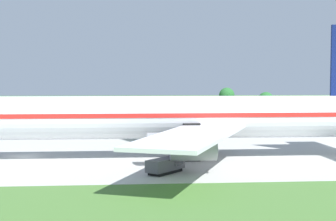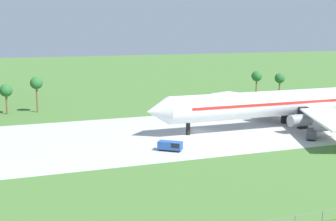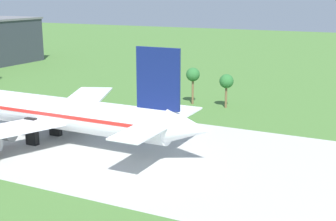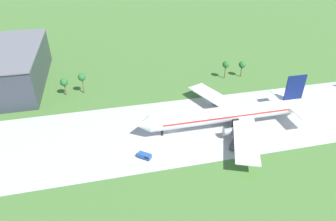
# 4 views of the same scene
# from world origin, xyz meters

# --- Properties ---
(ground_plane) EXTENTS (600.00, 600.00, 0.00)m
(ground_plane) POSITION_xyz_m (0.00, 0.00, 0.00)
(ground_plane) COLOR #477233
(taxiway_strip) EXTENTS (320.00, 44.00, 0.02)m
(taxiway_strip) POSITION_xyz_m (0.00, 0.00, 0.01)
(taxiway_strip) COLOR #B2B2AD
(taxiway_strip) RESTS_ON ground_plane
(jet_airliner) EXTENTS (74.10, 59.46, 19.78)m
(jet_airliner) POSITION_xyz_m (23.47, -2.80, 5.93)
(jet_airliner) COLOR white
(jet_airliner) RESTS_ON ground_plane
(baggage_tug) EXTENTS (5.20, 5.67, 1.86)m
(baggage_tug) POSITION_xyz_m (20.46, -15.44, 1.03)
(baggage_tug) COLOR black
(baggage_tug) RESTS_ON ground_plane
(palm_tree_row) EXTENTS (93.92, 3.60, 10.36)m
(palm_tree_row) POSITION_xyz_m (2.78, 39.10, 7.36)
(palm_tree_row) COLOR brown
(palm_tree_row) RESTS_ON ground_plane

